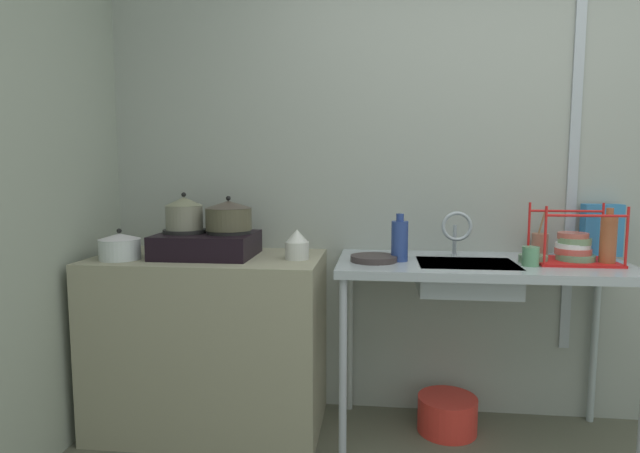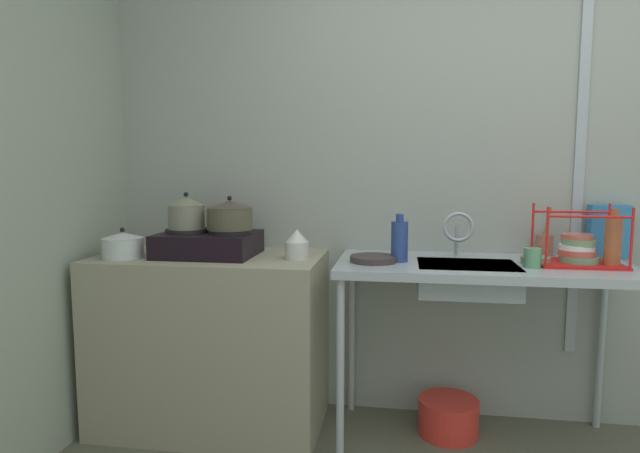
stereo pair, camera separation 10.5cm
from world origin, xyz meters
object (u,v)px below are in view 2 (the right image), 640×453
at_px(sink_basin, 467,279).
at_px(utensil_jar, 544,245).
at_px(pot_on_right_burner, 230,215).
at_px(pot_on_left_burner, 186,213).
at_px(dish_rack, 578,251).
at_px(faucet, 458,229).
at_px(stove, 209,243).
at_px(percolator, 297,245).
at_px(cup_by_rack, 532,258).
at_px(bottle_by_rack, 613,241).
at_px(pot_beside_stove, 123,245).
at_px(bucket_on_floor, 448,417).
at_px(frying_pan, 373,259).
at_px(cereal_box, 608,231).
at_px(small_bowl_on_drainboard, 535,260).
at_px(bottle_by_sink, 399,241).

bearing_deg(sink_basin, utensil_jar, 35.34).
xyz_separation_m(pot_on_right_burner, sink_basin, (1.17, -0.05, -0.28)).
xyz_separation_m(pot_on_left_burner, dish_rack, (1.90, 0.02, -0.16)).
bearing_deg(faucet, stove, -175.73).
distance_m(percolator, cup_by_rack, 1.09).
distance_m(stove, bottle_by_rack, 1.92).
bearing_deg(sink_basin, pot_beside_stove, -176.86).
relative_size(pot_beside_stove, dish_rack, 0.55).
bearing_deg(sink_basin, percolator, 179.09).
bearing_deg(percolator, bucket_on_floor, 7.75).
bearing_deg(faucet, cup_by_rack, -30.58).
bearing_deg(percolator, pot_on_right_burner, 174.60).
bearing_deg(dish_rack, pot_beside_stove, -175.73).
distance_m(pot_beside_stove, percolator, 0.87).
relative_size(pot_on_right_burner, utensil_jar, 0.94).
relative_size(faucet, bottle_by_rack, 0.88).
distance_m(pot_on_right_burner, sink_basin, 1.20).
xyz_separation_m(frying_pan, cereal_box, (1.15, 0.30, 0.12)).
bearing_deg(frying_pan, sink_basin, 0.90).
bearing_deg(pot_on_left_burner, bottle_by_rack, -0.90).
relative_size(stove, pot_on_right_burner, 2.06).
bearing_deg(pot_on_left_burner, pot_on_right_burner, 0.00).
bearing_deg(sink_basin, dish_rack, 8.03).
xyz_separation_m(sink_basin, bottle_by_rack, (0.63, 0.01, 0.19)).
bearing_deg(cup_by_rack, percolator, 177.08).
bearing_deg(utensil_jar, cereal_box, 0.24).
height_order(pot_on_left_burner, dish_rack, pot_on_left_burner).
bearing_deg(percolator, sink_basin, -0.91).
xyz_separation_m(pot_on_right_burner, bottle_by_rack, (1.80, -0.03, -0.09)).
height_order(pot_on_left_burner, percolator, pot_on_left_burner).
bearing_deg(faucet, utensil_jar, 19.08).
bearing_deg(dish_rack, cup_by_rack, -153.45).
height_order(dish_rack, cereal_box, dish_rack).
bearing_deg(cereal_box, pot_beside_stove, -171.38).
bearing_deg(stove, dish_rack, 0.80).
height_order(cereal_box, utensil_jar, cereal_box).
distance_m(percolator, cereal_box, 1.56).
distance_m(pot_on_right_burner, frying_pan, 0.76).
distance_m(pot_on_right_burner, bottle_by_rack, 1.80).
relative_size(stove, cup_by_rack, 5.41).
relative_size(small_bowl_on_drainboard, bottle_by_sink, 0.58).
bearing_deg(dish_rack, frying_pan, -175.27).
bearing_deg(bucket_on_floor, frying_pan, -162.16).
distance_m(stove, percolator, 0.47).
height_order(dish_rack, bucket_on_floor, dish_rack).
distance_m(cup_by_rack, utensil_jar, 0.36).
distance_m(faucet, utensil_jar, 0.48).
xyz_separation_m(pot_on_left_burner, utensil_jar, (1.81, 0.25, -0.16)).
bearing_deg(dish_rack, faucet, 172.72).
relative_size(stove, sink_basin, 1.06).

